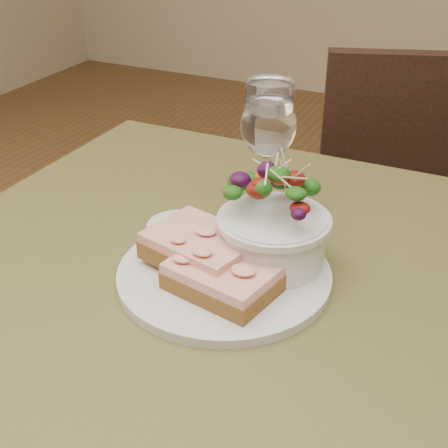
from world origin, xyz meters
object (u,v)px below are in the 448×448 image
at_px(cafe_table, 224,339).
at_px(dinner_plate, 224,274).
at_px(chair_far, 392,285).
at_px(ramekin, 178,235).
at_px(sandwich_front, 223,277).
at_px(wine_glass, 268,129).
at_px(salad_bowl, 274,218).
at_px(sandwich_back, 202,247).

height_order(cafe_table, dinner_plate, dinner_plate).
xyz_separation_m(chair_far, dinner_plate, (-0.10, -0.75, 0.46)).
height_order(cafe_table, ramekin, ramekin).
relative_size(cafe_table, sandwich_front, 6.06).
distance_m(sandwich_front, ramekin, 0.10).
bearing_deg(wine_glass, dinner_plate, -83.28).
xyz_separation_m(sandwich_front, ramekin, (-0.09, 0.05, 0.00)).
xyz_separation_m(chair_far, wine_glass, (-0.12, -0.57, 0.58)).
relative_size(salad_bowl, wine_glass, 0.73).
height_order(sandwich_back, salad_bowl, salad_bowl).
height_order(chair_far, dinner_plate, chair_far).
bearing_deg(ramekin, cafe_table, -8.40).
height_order(dinner_plate, sandwich_front, sandwich_front).
height_order(cafe_table, wine_glass, wine_glass).
height_order(sandwich_front, ramekin, ramekin).
relative_size(cafe_table, ramekin, 11.29).
xyz_separation_m(sandwich_front, wine_glass, (-0.04, 0.22, 0.10)).
xyz_separation_m(cafe_table, dinner_plate, (0.00, -0.01, 0.11)).
distance_m(cafe_table, sandwich_back, 0.14).
distance_m(cafe_table, ramekin, 0.15).
bearing_deg(salad_bowl, cafe_table, -143.11).
relative_size(ramekin, salad_bowl, 0.56).
bearing_deg(chair_far, dinner_plate, 63.26).
relative_size(ramekin, wine_glass, 0.41).
distance_m(chair_far, salad_bowl, 0.88).
bearing_deg(wine_glass, chair_far, 78.06).
bearing_deg(sandwich_front, chair_far, 95.34).
distance_m(sandwich_front, sandwich_back, 0.06).
bearing_deg(cafe_table, sandwich_front, -66.19).
distance_m(dinner_plate, sandwich_back, 0.04).
height_order(chair_far, salad_bowl, chair_far).
bearing_deg(wine_glass, sandwich_back, -92.42).
bearing_deg(dinner_plate, cafe_table, 113.49).
bearing_deg(cafe_table, salad_bowl, 36.89).
bearing_deg(sandwich_back, chair_far, 94.03).
bearing_deg(salad_bowl, chair_far, 85.57).
xyz_separation_m(dinner_plate, ramekin, (-0.07, 0.02, 0.03)).
relative_size(sandwich_front, salad_bowl, 1.04).
distance_m(cafe_table, sandwich_front, 0.14).
bearing_deg(ramekin, chair_far, 76.88).
height_order(dinner_plate, salad_bowl, salad_bowl).
height_order(sandwich_back, ramekin, sandwich_back).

